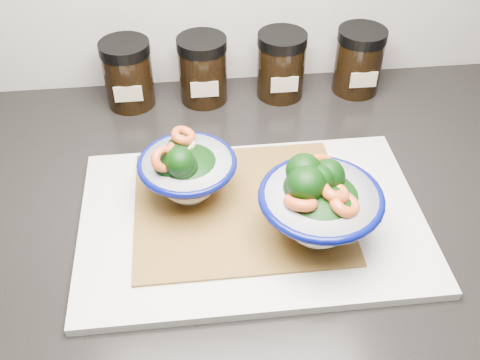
{
  "coord_description": "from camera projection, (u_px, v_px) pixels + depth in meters",
  "views": [
    {
      "loc": [
        -0.01,
        0.87,
        1.44
      ],
      "look_at": [
        0.05,
        1.41,
        0.96
      ],
      "focal_mm": 42.0,
      "sensor_mm": 36.0,
      "label": 1
    }
  ],
  "objects": [
    {
      "name": "countertop",
      "position": [
        204.0,
        204.0,
        0.8
      ],
      "size": [
        3.5,
        0.6,
        0.04
      ],
      "primitive_type": "cube",
      "color": "black",
      "rests_on": "cabinet"
    },
    {
      "name": "cutting_board",
      "position": [
        252.0,
        220.0,
        0.74
      ],
      "size": [
        0.45,
        0.3,
        0.01
      ],
      "primitive_type": "cube",
      "color": "silver",
      "rests_on": "countertop"
    },
    {
      "name": "bamboo_mat",
      "position": [
        240.0,
        206.0,
        0.75
      ],
      "size": [
        0.28,
        0.24,
        0.0
      ],
      "primitive_type": "cube",
      "color": "olive",
      "rests_on": "cutting_board"
    },
    {
      "name": "bowl_left",
      "position": [
        186.0,
        171.0,
        0.74
      ],
      "size": [
        0.13,
        0.13,
        0.1
      ],
      "rotation": [
        0.0,
        0.0,
        0.29
      ],
      "color": "white",
      "rests_on": "bamboo_mat"
    },
    {
      "name": "bowl_right",
      "position": [
        318.0,
        204.0,
        0.68
      ],
      "size": [
        0.15,
        0.15,
        0.11
      ],
      "rotation": [
        0.0,
        0.0,
        -0.09
      ],
      "color": "white",
      "rests_on": "bamboo_mat"
    },
    {
      "name": "spice_jar_a",
      "position": [
        128.0,
        74.0,
        0.92
      ],
      "size": [
        0.08,
        0.08,
        0.11
      ],
      "color": "black",
      "rests_on": "countertop"
    },
    {
      "name": "spice_jar_b",
      "position": [
        203.0,
        70.0,
        0.93
      ],
      "size": [
        0.08,
        0.08,
        0.11
      ],
      "color": "black",
      "rests_on": "countertop"
    },
    {
      "name": "spice_jar_c",
      "position": [
        281.0,
        65.0,
        0.94
      ],
      "size": [
        0.08,
        0.08,
        0.11
      ],
      "color": "black",
      "rests_on": "countertop"
    },
    {
      "name": "spice_jar_d",
      "position": [
        359.0,
        61.0,
        0.95
      ],
      "size": [
        0.08,
        0.08,
        0.11
      ],
      "color": "black",
      "rests_on": "countertop"
    }
  ]
}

